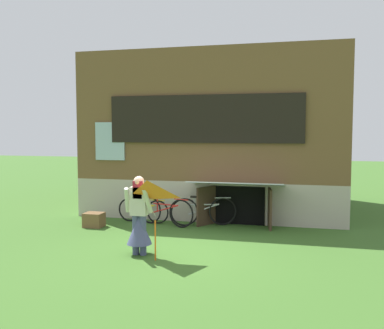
% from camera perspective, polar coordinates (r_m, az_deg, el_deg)
% --- Properties ---
extents(ground_plane, '(60.00, 60.00, 0.00)m').
position_cam_1_polar(ground_plane, '(9.43, -2.45, -11.33)').
color(ground_plane, '#386023').
extents(log_house, '(7.73, 6.64, 4.87)m').
position_cam_1_polar(log_house, '(14.69, 3.90, 3.96)').
color(log_house, '#ADA393').
rests_on(log_house, ground_plane).
extents(person, '(0.61, 0.52, 1.64)m').
position_cam_1_polar(person, '(9.08, -6.97, -7.48)').
color(person, '#474C75').
rests_on(person, ground_plane).
extents(kite, '(0.80, 0.85, 1.51)m').
position_cam_1_polar(kite, '(8.37, -5.92, -4.55)').
color(kite, orange).
rests_on(kite, ground_plane).
extents(bicycle_silver, '(1.71, 0.63, 0.81)m').
position_cam_1_polar(bicycle_silver, '(11.77, 1.53, -6.16)').
color(bicycle_silver, black).
rests_on(bicycle_silver, ground_plane).
extents(bicycle_red, '(1.72, 0.58, 0.81)m').
position_cam_1_polar(bicycle_red, '(11.81, -3.57, -6.13)').
color(bicycle_red, black).
rests_on(bicycle_red, ground_plane).
extents(bicycle_yellow, '(1.55, 0.23, 0.71)m').
position_cam_1_polar(bicycle_yellow, '(12.25, -6.45, -5.99)').
color(bicycle_yellow, black).
rests_on(bicycle_yellow, ground_plane).
extents(wooden_crate, '(0.50, 0.42, 0.38)m').
position_cam_1_polar(wooden_crate, '(11.95, -12.76, -7.10)').
color(wooden_crate, brown).
rests_on(wooden_crate, ground_plane).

